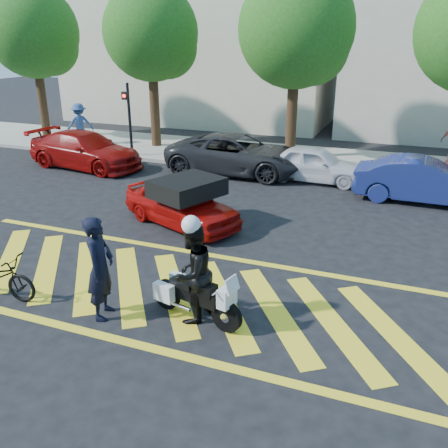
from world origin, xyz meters
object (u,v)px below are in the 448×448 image
(parked_mid_left, at_px, (237,154))
(parked_mid_right, at_px, (315,164))
(parked_right, at_px, (424,181))
(police_motorcycle, at_px, (194,296))
(red_convertible, at_px, (181,203))
(officer_moto, at_px, (192,273))
(officer_bike, at_px, (100,268))
(parked_left, at_px, (85,150))

(parked_mid_left, xyz_separation_m, parked_mid_right, (3.04, 0.00, -0.11))
(parked_mid_right, distance_m, parked_right, 3.86)
(police_motorcycle, distance_m, parked_mid_left, 10.36)
(parked_right, bearing_deg, police_motorcycle, 156.82)
(red_convertible, bearing_deg, officer_moto, -128.91)
(officer_moto, relative_size, parked_mid_left, 0.35)
(parked_mid_left, relative_size, parked_right, 1.27)
(parked_mid_right, bearing_deg, parked_right, -105.07)
(officer_moto, xyz_separation_m, parked_right, (3.99, 8.88, -0.26))
(red_convertible, height_order, parked_mid_left, parked_mid_left)
(officer_bike, distance_m, parked_left, 11.54)
(parked_left, relative_size, parked_mid_left, 0.92)
(officer_moto, bearing_deg, parked_left, -121.42)
(police_motorcycle, bearing_deg, red_convertible, 131.83)
(police_motorcycle, height_order, officer_moto, officer_moto)
(red_convertible, bearing_deg, parked_mid_right, -2.19)
(parked_mid_left, height_order, parked_mid_right, parked_mid_left)
(police_motorcycle, height_order, parked_mid_left, parked_mid_left)
(officer_bike, bearing_deg, police_motorcycle, -87.01)
(police_motorcycle, bearing_deg, parked_mid_left, 118.55)
(officer_bike, distance_m, officer_moto, 1.71)
(parked_mid_right, height_order, parked_right, parked_right)
(parked_mid_left, bearing_deg, red_convertible, -176.64)
(officer_bike, distance_m, parked_right, 10.95)
(police_motorcycle, height_order, parked_right, parked_right)
(officer_moto, height_order, parked_mid_right, officer_moto)
(police_motorcycle, xyz_separation_m, parked_right, (3.98, 8.87, 0.22))
(parked_mid_left, distance_m, parked_mid_right, 3.04)
(officer_moto, relative_size, parked_right, 0.45)
(police_motorcycle, bearing_deg, parked_right, 78.96)
(parked_left, distance_m, parked_right, 12.72)
(police_motorcycle, bearing_deg, parked_mid_right, 101.48)
(officer_bike, xyz_separation_m, police_motorcycle, (1.65, 0.52, -0.52))
(officer_moto, height_order, red_convertible, officer_moto)
(parked_mid_right, bearing_deg, parked_left, 100.41)
(police_motorcycle, relative_size, parked_left, 0.40)
(police_motorcycle, xyz_separation_m, officer_moto, (-0.01, -0.01, 0.48))
(police_motorcycle, xyz_separation_m, parked_left, (-8.74, 8.58, 0.24))
(officer_moto, xyz_separation_m, parked_mid_right, (0.30, 9.99, -0.31))
(officer_bike, relative_size, parked_right, 0.47)
(red_convertible, xyz_separation_m, parked_mid_right, (2.63, 5.70, 0.01))
(police_motorcycle, distance_m, red_convertible, 4.88)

